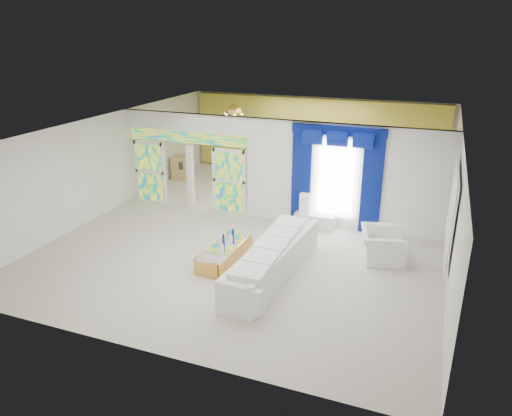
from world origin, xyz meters
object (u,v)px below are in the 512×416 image
at_px(coffee_table, 225,254).
at_px(armchair, 382,245).
at_px(grand_piano, 261,169).
at_px(console_table, 315,221).
at_px(white_sofa, 273,262).

xyz_separation_m(coffee_table, armchair, (3.59, 1.49, 0.17)).
relative_size(coffee_table, grand_piano, 0.99).
bearing_deg(armchair, coffee_table, 100.38).
distance_m(console_table, armchair, 2.55).
bearing_deg(coffee_table, console_table, 62.98).
distance_m(white_sofa, armchair, 2.87).
height_order(console_table, armchair, armchair).
height_order(armchair, grand_piano, grand_piano).
bearing_deg(armchair, console_table, 42.63).
distance_m(armchair, grand_piano, 7.16).
bearing_deg(grand_piano, console_table, -56.88).
height_order(white_sofa, grand_piano, grand_piano).
xyz_separation_m(console_table, grand_piano, (-3.01, 3.57, 0.28)).
bearing_deg(grand_piano, white_sofa, -74.34).
relative_size(console_table, grand_piano, 0.62).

